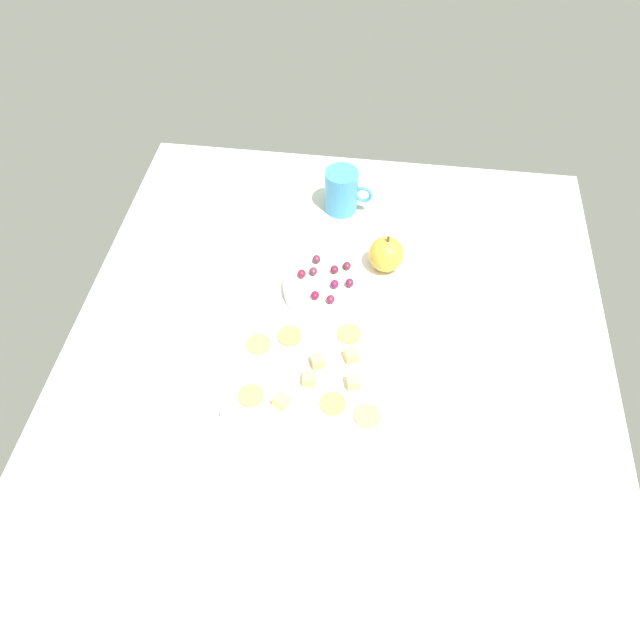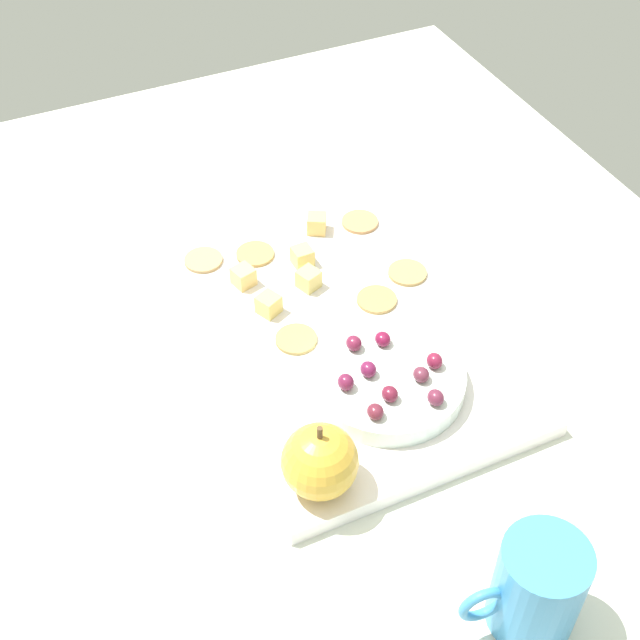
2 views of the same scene
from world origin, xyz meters
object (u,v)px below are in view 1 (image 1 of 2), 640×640
Objects in this scene: platter at (324,329)px; grape_5 at (313,271)px; grape_7 at (350,283)px; grape_4 at (331,299)px; grape_6 at (346,266)px; serving_dish at (325,288)px; cheese_cube_3 at (352,355)px; cheese_cube_4 at (318,361)px; grape_0 at (335,284)px; cheese_cube_0 at (281,401)px; grape_1 at (335,269)px; grape_8 at (317,259)px; apple_whole at (387,254)px; grape_3 at (302,274)px; grape_2 at (315,295)px; cheese_cube_2 at (353,382)px; cheese_cube_1 at (310,379)px; cracker_2 at (333,404)px; cup at (342,191)px; cracker_3 at (290,336)px; cracker_0 at (258,344)px; cracker_5 at (367,416)px; cracker_1 at (349,334)px; cracker_4 at (251,396)px.

platter is 11.56cm from grape_5.
grape_5 is 7.31cm from grape_7.
grape_4 is 1.00× the size of grape_6.
serving_dish is 8.96× the size of grape_7.
cheese_cube_3 is 1.00× the size of cheese_cube_4.
grape_0 is at bearing -19.07° from grape_6.
cheese_cube_0 is 28.66cm from grape_1.
grape_8 is (-2.20, -3.67, 0.01)cm from grape_1.
apple_whole is at bearing 112.79° from grape_5.
grape_2 is at bearing 33.22° from grape_3.
cheese_cube_2 is at bearing 20.67° from grape_8.
serving_dish is 7.09× the size of cheese_cube_1.
grape_6 is (-4.89, 1.69, -0.07)cm from grape_0.
cheese_cube_3 is at bearing -10.97° from apple_whole.
grape_4 reaches higher than cheese_cube_0.
cheese_cube_1 is 5.69cm from cracker_2.
cheese_cube_1 is 45.68cm from cup.
serving_dish is 25.27cm from cheese_cube_0.
grape_6 reaches higher than serving_dish.
cracker_0 is at bearing -64.33° from cracker_3.
cheese_cube_3 is 11.66cm from grape_4.
cheese_cube_0 is 21.65cm from grape_2.
grape_6 is at bearing 167.05° from grape_4.
apple_whole is 1.57× the size of cracker_5.
cracker_5 is 2.54× the size of grape_4.
grape_1 is (-17.74, -5.03, 1.77)cm from cheese_cube_3.
cheese_cube_3 is 5.31cm from cracker_1.
grape_7 reaches higher than grape_0.
cracker_1 is at bearing 8.36° from cup.
serving_dish is 2.24× the size of apple_whole.
cracker_1 is at bearing 30.51° from serving_dish.
grape_3 is (-1.72, -6.32, 0.02)cm from grape_0.
cheese_cube_0 reaches higher than cracker_2.
grape_2 is (-10.19, 8.60, 2.60)cm from cracker_0.
cheese_cube_2 is 1.26× the size of grape_0.
grape_7 is 1.00× the size of grape_8.
grape_5 is at bearing -162.39° from platter.
cracker_3 and cracker_4 have the same top height.
cracker_3 is 2.54× the size of grape_8.
cheese_cube_0 is at bearing -65.60° from cheese_cube_2.
grape_2 is 1.00× the size of grape_4.
grape_4 is at bearing 32.14° from grape_5.
cheese_cube_4 is at bearing -22.07° from apple_whole.
cracker_3 is (-13.70, -0.87, -0.88)cm from cheese_cube_0.
grape_4 and grape_8 have the same top height.
cheese_cube_0 is 1.26× the size of grape_3.
grape_2 and grape_5 have the same top height.
cracker_1 is at bearing -170.47° from cheese_cube_2.
cracker_4 is 22.17cm from grape_2.
cracker_5 is (1.24, 19.27, 0.00)cm from cracker_4.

